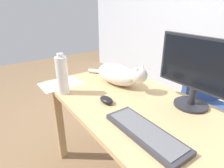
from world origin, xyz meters
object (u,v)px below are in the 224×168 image
object	(u,v)px
office_chair	(208,122)
keyboard	(145,132)
monitor	(197,70)
computer_mouse	(106,100)
cat	(119,74)
water_bottle	(62,75)

from	to	relation	value
office_chair	keyboard	world-z (taller)	office_chair
monitor	computer_mouse	distance (m)	0.55
cat	keyboard	bearing A→B (deg)	-25.02
monitor	computer_mouse	world-z (taller)	monitor
monitor	cat	bearing A→B (deg)	-162.52
monitor	keyboard	distance (m)	0.47
office_chair	water_bottle	xyz separation A→B (m)	(-0.53, -1.00, 0.47)
computer_mouse	water_bottle	xyz separation A→B (m)	(-0.28, -0.16, 0.11)
keyboard	cat	bearing A→B (deg)	154.98
monitor	cat	world-z (taller)	monitor
monitor	keyboard	size ratio (longest dim) A/B	1.09
keyboard	water_bottle	xyz separation A→B (m)	(-0.65, -0.14, 0.12)
keyboard	office_chair	bearing A→B (deg)	97.92
water_bottle	cat	bearing A→B (deg)	75.88
office_chair	keyboard	size ratio (longest dim) A/B	2.14
office_chair	keyboard	xyz separation A→B (m)	(0.12, -0.86, 0.35)
monitor	water_bottle	distance (m)	0.83
office_chair	water_bottle	distance (m)	1.23
monitor	computer_mouse	size ratio (longest dim) A/B	4.37
keyboard	computer_mouse	distance (m)	0.37
monitor	keyboard	xyz separation A→B (m)	(0.04, -0.42, -0.21)
office_chair	computer_mouse	world-z (taller)	office_chair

